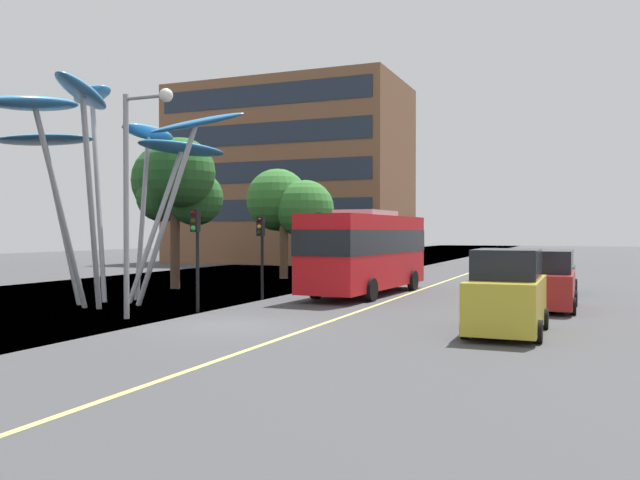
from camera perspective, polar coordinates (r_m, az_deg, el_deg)
The scene contains 14 objects.
ground at distance 20.65m, azimuth -9.63°, elevation -7.37°, with size 120.00×240.00×0.10m.
red_bus at distance 29.74m, azimuth 4.04°, elevation -0.77°, with size 3.17×9.81×3.81m.
leaf_sculpture at distance 27.10m, azimuth -17.60°, elevation 8.81°, with size 9.90×10.22×9.10m.
traffic_light_kerb_near at distance 23.56m, azimuth -10.73°, elevation 0.20°, with size 0.28×0.42×3.65m.
traffic_light_kerb_far at distance 27.54m, azimuth -5.15°, elevation 0.03°, with size 0.28×0.42×3.47m.
traffic_light_island_mid at distance 33.00m, azimuth -0.04°, elevation 0.56°, with size 0.28×0.42×3.81m.
traffic_light_opposite at distance 38.33m, azimuth 2.58°, elevation 0.18°, with size 0.28×0.42×3.42m.
car_parked_near at distance 19.12m, azimuth 15.93°, elevation -4.57°, with size 2.06×4.30×2.37m.
car_parked_mid at distance 25.51m, azimuth 19.21°, elevation -3.47°, with size 1.97×4.45×2.17m.
car_parked_far at distance 32.44m, azimuth 19.72°, elevation -2.68°, with size 1.93×4.01×2.02m.
street_lamp at distance 22.21m, azimuth -15.61°, elevation 5.65°, with size 1.88×0.44×7.42m.
tree_pavement_near at distance 33.90m, azimuth -12.45°, elevation 4.82°, with size 5.62×5.59×7.46m.
tree_pavement_far at distance 40.81m, azimuth -2.98°, elevation 3.22°, with size 5.75×4.04×6.79m.
backdrop_building at distance 61.19m, azimuth -2.60°, elevation 5.65°, with size 20.89×11.61×16.19m.
Camera 1 is at (10.15, -17.36, 2.86)m, focal length 36.83 mm.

